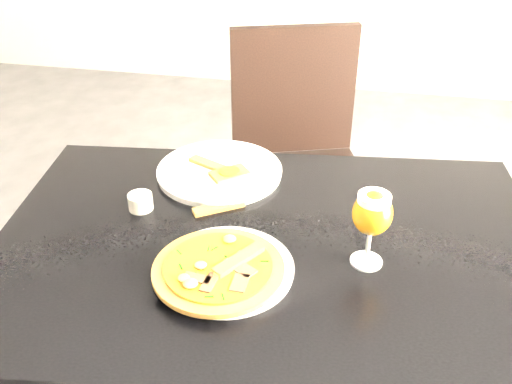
% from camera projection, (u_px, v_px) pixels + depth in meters
% --- Properties ---
extents(dining_table, '(1.28, 0.93, 0.75)m').
position_uv_depth(dining_table, '(270.00, 273.00, 1.28)').
color(dining_table, black).
rests_on(dining_table, ground).
extents(chair_far, '(0.57, 0.57, 0.97)m').
position_uv_depth(chair_far, '(298.00, 164.00, 1.95)').
color(chair_far, black).
rests_on(chair_far, ground).
extents(plate_main, '(0.35, 0.35, 0.01)m').
position_uv_depth(plate_main, '(226.00, 269.00, 1.14)').
color(plate_main, white).
rests_on(plate_main, dining_table).
extents(pizza, '(0.26, 0.26, 0.03)m').
position_uv_depth(pizza, '(219.00, 268.00, 1.12)').
color(pizza, brown).
rests_on(pizza, plate_main).
extents(plate_second, '(0.39, 0.39, 0.02)m').
position_uv_depth(plate_second, '(220.00, 172.00, 1.47)').
color(plate_second, white).
rests_on(plate_second, dining_table).
extents(crust_scraps, '(0.18, 0.12, 0.01)m').
position_uv_depth(crust_scraps, '(222.00, 170.00, 1.45)').
color(crust_scraps, brown).
rests_on(crust_scraps, plate_second).
extents(loose_crust, '(0.12, 0.09, 0.01)m').
position_uv_depth(loose_crust, '(219.00, 207.00, 1.33)').
color(loose_crust, brown).
rests_on(loose_crust, dining_table).
extents(sauce_cup, '(0.06, 0.06, 0.04)m').
position_uv_depth(sauce_cup, '(140.00, 201.00, 1.33)').
color(sauce_cup, beige).
rests_on(sauce_cup, dining_table).
extents(beer_glass, '(0.08, 0.08, 0.17)m').
position_uv_depth(beer_glass, '(372.00, 214.00, 1.11)').
color(beer_glass, silver).
rests_on(beer_glass, dining_table).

